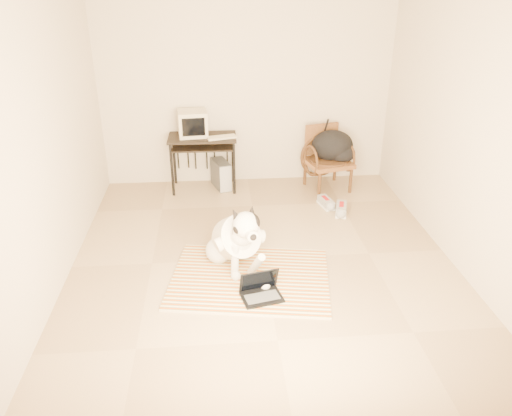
{
  "coord_description": "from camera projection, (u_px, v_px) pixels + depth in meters",
  "views": [
    {
      "loc": [
        -0.47,
        -4.57,
        2.82
      ],
      "look_at": [
        -0.09,
        -0.23,
        0.71
      ],
      "focal_mm": 35.0,
      "sensor_mm": 36.0,
      "label": 1
    }
  ],
  "objects": [
    {
      "name": "backpack",
      "position": [
        334.0,
        147.0,
        6.86
      ],
      "size": [
        0.59,
        0.48,
        0.43
      ],
      "color": "black",
      "rests_on": "rattan_chair"
    },
    {
      "name": "rattan_chair",
      "position": [
        327.0,
        158.0,
        6.92
      ],
      "size": [
        0.69,
        0.67,
        0.87
      ],
      "color": "brown",
      "rests_on": "floor"
    },
    {
      "name": "pc_tower",
      "position": [
        221.0,
        174.0,
        7.02
      ],
      "size": [
        0.29,
        0.45,
        0.39
      ],
      "color": "#4B4A4D",
      "rests_on": "floor"
    },
    {
      "name": "wall_back",
      "position": [
        246.0,
        87.0,
        6.79
      ],
      "size": [
        4.5,
        0.0,
        4.5
      ],
      "primitive_type": "plane",
      "rotation": [
        1.57,
        0.0,
        0.0
      ],
      "color": "beige",
      "rests_on": "floor"
    },
    {
      "name": "wall_right",
      "position": [
        464.0,
        132.0,
        4.93
      ],
      "size": [
        0.0,
        4.5,
        4.5
      ],
      "primitive_type": "plane",
      "rotation": [
        1.57,
        0.0,
        -1.57
      ],
      "color": "beige",
      "rests_on": "floor"
    },
    {
      "name": "laptop",
      "position": [
        261.0,
        290.0,
        4.69
      ],
      "size": [
        0.42,
        0.35,
        0.26
      ],
      "color": "black",
      "rests_on": "rug"
    },
    {
      "name": "crt_monitor",
      "position": [
        193.0,
        123.0,
        6.7
      ],
      "size": [
        0.41,
        0.4,
        0.34
      ],
      "color": "beige",
      "rests_on": "computer_desk"
    },
    {
      "name": "wall_left",
      "position": [
        48.0,
        144.0,
        4.62
      ],
      "size": [
        0.0,
        4.5,
        4.5
      ],
      "primitive_type": "plane",
      "rotation": [
        1.57,
        0.0,
        1.57
      ],
      "color": "beige",
      "rests_on": "floor"
    },
    {
      "name": "sneaker_right",
      "position": [
        341.0,
        209.0,
        6.33
      ],
      "size": [
        0.22,
        0.35,
        0.12
      ],
      "color": "silver",
      "rests_on": "floor"
    },
    {
      "name": "sneaker_left",
      "position": [
        326.0,
        203.0,
        6.51
      ],
      "size": [
        0.19,
        0.34,
        0.11
      ],
      "color": "silver",
      "rests_on": "floor"
    },
    {
      "name": "desk_keyboard",
      "position": [
        222.0,
        137.0,
        6.66
      ],
      "size": [
        0.42,
        0.24,
        0.03
      ],
      "primitive_type": "cube",
      "rotation": [
        0.0,
        0.0,
        0.25
      ],
      "color": "beige",
      "rests_on": "computer_desk"
    },
    {
      "name": "dog",
      "position": [
        236.0,
        240.0,
        5.06
      ],
      "size": [
        0.62,
        1.04,
        0.82
      ],
      "color": "silver",
      "rests_on": "rug"
    },
    {
      "name": "rug",
      "position": [
        250.0,
        278.0,
        5.0
      ],
      "size": [
        1.73,
        1.43,
        0.02
      ],
      "color": "#C45310",
      "rests_on": "floor"
    },
    {
      "name": "wall_front",
      "position": [
        304.0,
        262.0,
        2.75
      ],
      "size": [
        4.5,
        0.0,
        4.5
      ],
      "primitive_type": "plane",
      "rotation": [
        -1.57,
        0.0,
        0.0
      ],
      "color": "beige",
      "rests_on": "floor"
    },
    {
      "name": "computer_desk",
      "position": [
        203.0,
        144.0,
        6.78
      ],
      "size": [
        0.92,
        0.52,
        0.76
      ],
      "color": "black",
      "rests_on": "floor"
    },
    {
      "name": "floor",
      "position": [
        262.0,
        258.0,
        5.36
      ],
      "size": [
        4.5,
        4.5,
        0.0
      ],
      "primitive_type": "plane",
      "color": "tan",
      "rests_on": "ground"
    }
  ]
}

